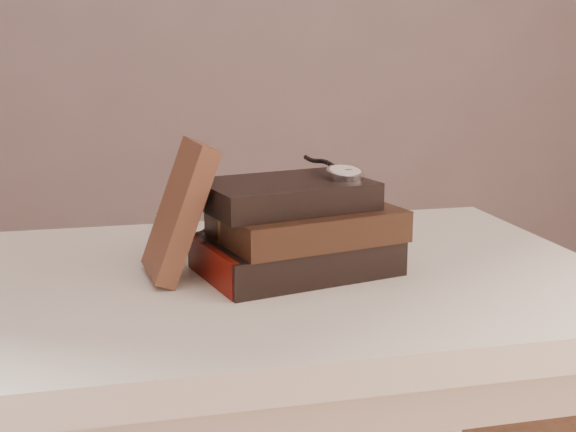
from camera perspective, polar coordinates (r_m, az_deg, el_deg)
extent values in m
cube|color=white|center=(0.98, -4.52, -5.52)|extent=(1.00, 0.60, 0.04)
cube|color=white|center=(1.00, -4.46, -8.78)|extent=(0.88, 0.49, 0.08)
cylinder|color=white|center=(1.48, 12.33, -14.97)|extent=(0.05, 0.05, 0.71)
cube|color=black|center=(0.97, 0.57, -2.98)|extent=(0.27, 0.22, 0.05)
cube|color=beige|center=(0.97, 0.73, -2.96)|extent=(0.26, 0.20, 0.04)
cube|color=gold|center=(0.95, -6.43, -3.46)|extent=(0.01, 0.01, 0.05)
cube|color=#651008|center=(0.93, -5.85, -3.85)|extent=(0.04, 0.15, 0.05)
cube|color=black|center=(0.96, 1.44, -0.57)|extent=(0.26, 0.20, 0.04)
cube|color=beige|center=(0.96, 1.59, -0.55)|extent=(0.25, 0.19, 0.03)
cube|color=gold|center=(0.94, -5.18, -0.97)|extent=(0.01, 0.01, 0.04)
cube|color=black|center=(0.96, -0.22, 1.71)|extent=(0.24, 0.19, 0.04)
cube|color=beige|center=(0.96, -0.06, 1.72)|extent=(0.23, 0.18, 0.03)
cube|color=gold|center=(0.94, -6.42, 1.38)|extent=(0.01, 0.01, 0.04)
cube|color=#49281C|center=(0.94, -8.37, 0.45)|extent=(0.10, 0.12, 0.18)
cylinder|color=silver|center=(0.97, 4.44, 3.25)|extent=(0.06, 0.06, 0.02)
cylinder|color=white|center=(0.97, 4.44, 3.52)|extent=(0.05, 0.05, 0.01)
torus|color=silver|center=(0.97, 4.44, 3.49)|extent=(0.06, 0.06, 0.01)
cylinder|color=silver|center=(0.99, 3.58, 3.51)|extent=(0.01, 0.01, 0.01)
cube|color=black|center=(0.97, 4.26, 3.63)|extent=(0.00, 0.01, 0.00)
cube|color=black|center=(0.97, 4.70, 3.60)|extent=(0.01, 0.00, 0.00)
sphere|color=black|center=(1.00, 3.45, 3.90)|extent=(0.01, 0.01, 0.01)
sphere|color=black|center=(1.01, 3.23, 4.04)|extent=(0.01, 0.01, 0.01)
sphere|color=black|center=(1.01, 3.02, 4.15)|extent=(0.01, 0.01, 0.01)
sphere|color=black|center=(1.02, 2.80, 4.22)|extent=(0.01, 0.01, 0.01)
sphere|color=black|center=(1.03, 2.59, 4.26)|extent=(0.01, 0.01, 0.01)
sphere|color=black|center=(1.04, 2.38, 4.27)|extent=(0.01, 0.01, 0.01)
sphere|color=black|center=(1.05, 2.18, 4.27)|extent=(0.01, 0.01, 0.01)
sphere|color=black|center=(1.05, 1.98, 4.29)|extent=(0.01, 0.01, 0.01)
sphere|color=black|center=(1.06, 1.78, 4.34)|extent=(0.01, 0.01, 0.01)
sphere|color=black|center=(1.07, 1.58, 4.43)|extent=(0.01, 0.01, 0.01)
sphere|color=black|center=(1.08, 1.39, 4.55)|extent=(0.01, 0.01, 0.01)
torus|color=silver|center=(0.99, -7.18, -0.06)|extent=(0.05, 0.03, 0.05)
torus|color=silver|center=(1.00, -4.38, 0.24)|extent=(0.05, 0.03, 0.05)
cylinder|color=silver|center=(0.99, -5.77, 0.26)|extent=(0.01, 0.01, 0.00)
cylinder|color=silver|center=(1.03, -9.35, 0.11)|extent=(0.03, 0.11, 0.03)
cylinder|color=silver|center=(1.06, -4.39, 0.62)|extent=(0.03, 0.11, 0.03)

